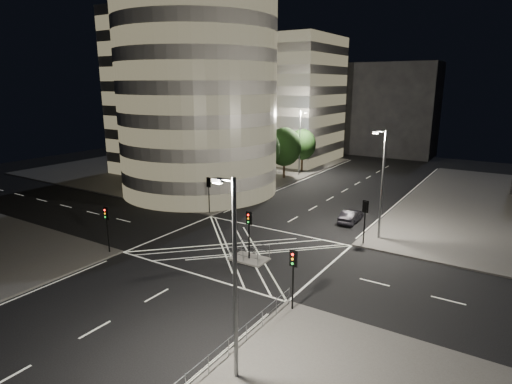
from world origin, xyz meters
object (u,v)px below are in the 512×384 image
Objects in this scene: traffic_signal_island at (249,226)px; street_lamp_right_far at (382,181)px; central_island at (249,259)px; traffic_signal_fr at (365,214)px; street_lamp_left_near at (231,157)px; sedan at (351,216)px; traffic_signal_nr at (293,269)px; street_lamp_left_far at (300,141)px; traffic_signal_fl at (209,188)px; traffic_signal_nl at (107,221)px; street_lamp_right_near at (234,275)px.

traffic_signal_island is 0.40× the size of street_lamp_right_far.
central_island is 11.10m from traffic_signal_fr.
street_lamp_left_near is 2.39× the size of sedan.
traffic_signal_nr is 0.40× the size of street_lamp_left_far.
traffic_signal_fr is at bearing 118.75° from sedan.
traffic_signal_nr is (6.80, -5.30, 2.84)m from central_island.
street_lamp_left_far is (-0.64, 23.20, 2.63)m from traffic_signal_fl.
street_lamp_left_near is 15.77m from sedan.
street_lamp_right_far reaches higher than traffic_signal_nl.
street_lamp_left_far and street_lamp_right_far have the same top height.
traffic_signal_nl is 24.27m from street_lamp_right_far.
traffic_signal_nr is 0.40× the size of street_lamp_right_far.
central_island is 15.54m from street_lamp_right_near.
central_island is at bearing -125.30° from street_lamp_right_far.
central_island is at bearing -70.05° from street_lamp_left_far.
street_lamp_left_far is at bearing 109.95° from traffic_signal_island.
street_lamp_left_far reaches higher than central_island.
street_lamp_right_far reaches higher than traffic_signal_fr.
traffic_signal_island is 33.61m from street_lamp_left_far.
traffic_signal_island is 13.13m from street_lamp_right_far.
street_lamp_left_far reaches higher than traffic_signal_nr.
traffic_signal_fl is 13.62m from traffic_signal_island.
street_lamp_right_far reaches higher than traffic_signal_fl.
sedan is at bearing -49.64° from street_lamp_left_far.
traffic_signal_nl is at bearing 180.00° from traffic_signal_nr.
central_island is 0.75× the size of traffic_signal_island.
traffic_signal_fr is 1.00× the size of traffic_signal_island.
street_lamp_right_near is at bearing -21.55° from traffic_signal_nl.
street_lamp_right_far is at bearing 54.70° from traffic_signal_island.
street_lamp_right_far is 23.00m from street_lamp_right_near.
street_lamp_right_far is at bearing 40.91° from traffic_signal_nl.
street_lamp_right_near is at bearing -59.25° from traffic_signal_island.
street_lamp_left_far is 1.00× the size of street_lamp_right_far.
central_island is 13.98m from street_lamp_right_far.
traffic_signal_fl is at bearing 131.24° from street_lamp_right_near.
street_lamp_left_near is 19.11m from street_lamp_right_far.
street_lamp_left_near reaches higher than traffic_signal_nr.
traffic_signal_fl and traffic_signal_fr have the same top height.
traffic_signal_fl is 0.40× the size of street_lamp_right_far.
central_island is 13.91m from traffic_signal_fl.
street_lamp_left_far reaches higher than traffic_signal_nl.
traffic_signal_nl is 12.03m from traffic_signal_island.
street_lamp_left_far is (-18.24, 36.80, 2.63)m from traffic_signal_nr.
traffic_signal_fl reaches higher than sedan.
street_lamp_right_near is (0.64, -7.20, 2.63)m from traffic_signal_nr.
street_lamp_left_far is at bearing 109.95° from central_island.
traffic_signal_nl is 1.00× the size of traffic_signal_island.
street_lamp_left_far is (0.00, 18.00, 0.00)m from street_lamp_left_near.
traffic_signal_nl reaches higher than sedan.
central_island is at bearing 142.07° from traffic_signal_nr.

